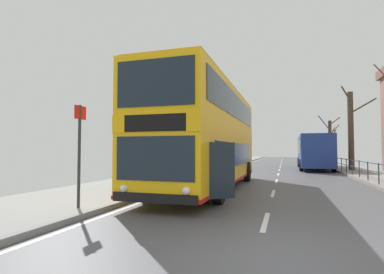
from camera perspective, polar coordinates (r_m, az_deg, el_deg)
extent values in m
cube|color=#4D4D52|center=(5.01, 11.84, -22.24)|extent=(8.40, 140.00, 0.06)
cube|color=silver|center=(7.49, 13.75, -15.26)|extent=(0.12, 2.00, 0.00)
cube|color=silver|center=(12.21, 15.12, -10.25)|extent=(0.12, 2.00, 0.00)
cube|color=silver|center=(16.98, 15.70, -8.04)|extent=(0.12, 2.00, 0.00)
cube|color=silver|center=(21.76, 16.03, -6.79)|extent=(0.12, 2.00, 0.00)
cube|color=silver|center=(26.55, 16.24, -6.00)|extent=(0.12, 2.00, 0.00)
cube|color=silver|center=(31.34, 16.38, -5.45)|extent=(0.12, 2.00, 0.00)
cube|color=silver|center=(36.13, 16.49, -5.04)|extent=(0.12, 2.00, 0.00)
cube|color=silver|center=(40.93, 16.57, -4.73)|extent=(0.12, 2.00, 0.00)
cube|color=silver|center=(45.72, 16.63, -4.49)|extent=(0.12, 2.00, 0.00)
cube|color=silver|center=(50.52, 16.68, -4.29)|extent=(0.12, 2.00, 0.00)
cube|color=silver|center=(55.32, 16.73, -4.13)|extent=(0.12, 2.00, 0.00)
cube|color=silver|center=(6.65, -26.33, -16.74)|extent=(0.12, 133.00, 0.00)
cube|color=gray|center=(6.87, -28.52, -15.64)|extent=(0.20, 140.00, 0.14)
cube|color=#F4B20F|center=(13.05, 3.20, -4.37)|extent=(2.52, 11.23, 1.78)
cube|color=#F4B20F|center=(13.07, 3.19, 0.56)|extent=(2.53, 11.28, 0.46)
cube|color=#F4B20F|center=(13.16, 3.18, 5.11)|extent=(2.52, 11.23, 1.63)
cube|color=#D0970D|center=(13.30, 3.17, 8.75)|extent=(2.45, 10.89, 0.08)
cube|color=#19232D|center=(7.73, -7.17, -4.05)|extent=(2.16, 0.04, 1.14)
cube|color=black|center=(7.76, -7.15, 2.68)|extent=(1.72, 0.04, 0.45)
cube|color=#19232D|center=(7.92, -7.09, 10.23)|extent=(2.16, 0.04, 1.24)
cube|color=black|center=(7.82, -7.23, -11.44)|extent=(2.33, 0.09, 0.24)
cube|color=#B2140F|center=(13.11, 3.21, -8.00)|extent=(2.55, 11.28, 0.10)
cube|color=#19232D|center=(13.08, 8.78, -3.25)|extent=(0.07, 8.75, 0.93)
cube|color=#19232D|center=(12.93, 8.53, 5.63)|extent=(0.08, 10.09, 0.98)
cube|color=#19232D|center=(13.67, -1.56, -3.24)|extent=(0.07, 8.75, 0.93)
cube|color=#19232D|center=(13.53, -1.94, 5.24)|extent=(0.08, 10.09, 0.98)
sphere|color=white|center=(7.46, -1.15, -10.18)|extent=(0.20, 0.20, 0.20)
sphere|color=white|center=(8.17, -12.81, -9.45)|extent=(0.20, 0.20, 0.20)
cube|color=#19232D|center=(8.29, 5.54, -6.30)|extent=(0.68, 0.49, 1.53)
cube|color=black|center=(8.65, 3.74, -6.15)|extent=(0.11, 0.90, 1.53)
cylinder|color=black|center=(9.53, 5.04, -9.40)|extent=(0.31, 1.04, 1.04)
cylinder|color=black|center=(10.30, -8.02, -8.87)|extent=(0.31, 1.04, 1.04)
cylinder|color=black|center=(16.52, 10.41, -6.45)|extent=(0.31, 1.04, 1.04)
cylinder|color=black|center=(16.97, 2.44, -6.38)|extent=(0.31, 1.04, 1.04)
cube|color=navy|center=(28.83, 22.06, -2.43)|extent=(2.62, 10.39, 2.59)
cube|color=#19232D|center=(28.77, 19.60, -1.74)|extent=(0.18, 8.80, 1.24)
cube|color=#19232D|center=(28.94, 24.47, -1.67)|extent=(0.18, 8.80, 1.24)
cube|color=#19232D|center=(34.01, 21.46, -1.98)|extent=(2.09, 0.07, 1.55)
cylinder|color=black|center=(31.97, 19.61, -4.49)|extent=(0.30, 0.96, 0.96)
cylinder|color=black|center=(32.11, 23.79, -4.41)|extent=(0.30, 0.96, 0.96)
cylinder|color=black|center=(25.43, 19.98, -5.03)|extent=(0.30, 0.96, 0.96)
cylinder|color=black|center=(25.61, 25.22, -4.93)|extent=(0.30, 0.96, 0.96)
cylinder|color=#2D3338|center=(15.88, 31.88, -5.93)|extent=(0.05, 0.05, 0.95)
cylinder|color=#2D3338|center=(17.67, 30.35, -5.57)|extent=(0.05, 0.05, 0.95)
cylinder|color=#2D3338|center=(19.47, 29.11, -5.29)|extent=(0.05, 0.05, 0.95)
cylinder|color=#2D3338|center=(21.28, 28.08, -5.04)|extent=(0.05, 0.05, 0.95)
cylinder|color=#2D3338|center=(23.10, 27.21, -4.84)|extent=(0.05, 0.05, 0.95)
cylinder|color=#2D3338|center=(24.92, 26.47, -4.66)|extent=(0.05, 0.05, 0.95)
cylinder|color=#2D3338|center=(26.74, 25.83, -4.51)|extent=(0.05, 0.05, 0.95)
cylinder|color=#2D3338|center=(28.57, 25.27, -4.38)|extent=(0.05, 0.05, 0.95)
cylinder|color=#2D3338|center=(30.40, 24.78, -4.26)|extent=(0.05, 0.05, 0.95)
cylinder|color=#2D3338|center=(32.23, 24.34, -4.16)|extent=(0.05, 0.05, 0.95)
cylinder|color=#2D3338|center=(34.06, 23.95, -4.06)|extent=(0.05, 0.05, 0.95)
cylinder|color=#2D3338|center=(35.90, 23.60, -3.98)|extent=(0.05, 0.05, 0.95)
cylinder|color=#2D3338|center=(37.73, 23.29, -3.90)|extent=(0.05, 0.05, 0.95)
cylinder|color=#2D3338|center=(39.57, 23.00, -3.83)|extent=(0.05, 0.05, 0.95)
cylinder|color=#2D3338|center=(23.08, 27.19, -3.78)|extent=(0.04, 33.26, 0.04)
cylinder|color=#2D3338|center=(23.10, 27.21, -4.72)|extent=(0.04, 33.26, 0.04)
cylinder|color=#2D2D33|center=(8.59, -20.60, -3.39)|extent=(0.08, 0.08, 2.74)
cube|color=red|center=(8.66, -20.40, 4.36)|extent=(0.04, 0.44, 0.36)
cylinder|color=#4C3D2D|center=(26.31, 27.87, 1.05)|extent=(0.42, 0.42, 6.05)
cylinder|color=#4C3D2D|center=(25.91, 27.67, 6.14)|extent=(0.45, 1.35, 1.18)
cylinder|color=#4C3D2D|center=(27.13, 27.71, 4.25)|extent=(0.27, 1.43, 0.94)
cylinder|color=#4C3D2D|center=(26.31, 27.12, 7.39)|extent=(0.82, 0.70, 1.09)
cylinder|color=#4C3D2D|center=(26.50, 29.68, 5.17)|extent=(1.79, 0.45, 1.12)
cylinder|color=#423328|center=(36.54, 24.70, -0.91)|extent=(0.36, 0.36, 4.80)
cylinder|color=#423328|center=(37.14, 25.07, 0.93)|extent=(0.76, 1.11, 1.14)
cylinder|color=#423328|center=(36.61, 25.45, 2.76)|extent=(1.10, 0.39, 0.88)
cylinder|color=#423328|center=(36.78, 23.73, 2.48)|extent=(1.24, 0.50, 1.76)
cylinder|color=#423328|center=(36.95, 25.14, 0.39)|extent=(0.82, 0.79, 1.07)
cylinder|color=#423328|center=(36.86, 25.41, 1.24)|extent=(1.11, 0.48, 1.23)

